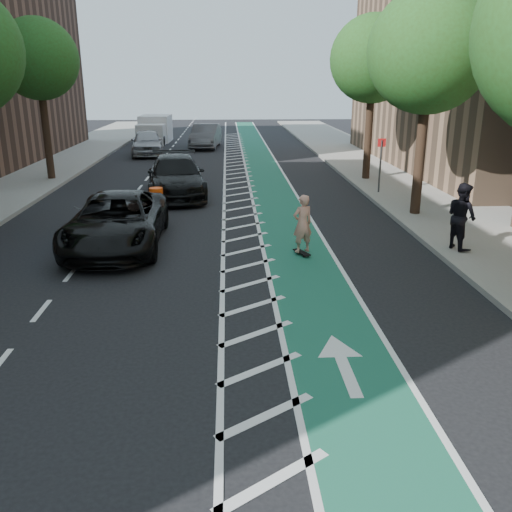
{
  "coord_description": "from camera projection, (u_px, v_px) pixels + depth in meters",
  "views": [
    {
      "loc": [
        0.98,
        -11.25,
        4.88
      ],
      "look_at": [
        1.58,
        0.3,
        1.1
      ],
      "focal_mm": 38.0,
      "sensor_mm": 36.0,
      "label": 1
    }
  ],
  "objects": [
    {
      "name": "pedestrian",
      "position": [
        461.0,
        216.0,
        15.62
      ],
      "size": [
        0.97,
        1.11,
        1.94
      ],
      "primitive_type": "imported",
      "rotation": [
        0.0,
        0.0,
        1.85
      ],
      "color": "black",
      "rests_on": "sidewalk_right"
    },
    {
      "name": "tree_l_d",
      "position": [
        35.0,
        59.0,
        25.15
      ],
      "size": [
        4.2,
        4.2,
        7.9
      ],
      "color": "#382619",
      "rests_on": "ground"
    },
    {
      "name": "box_truck",
      "position": [
        155.0,
        130.0,
        43.71
      ],
      "size": [
        2.42,
        5.11,
        2.1
      ],
      "rotation": [
        0.0,
        0.0,
        -0.03
      ],
      "color": "silver",
      "rests_on": "ground"
    },
    {
      "name": "suv_near",
      "position": [
        117.0,
        221.0,
        16.33
      ],
      "size": [
        2.78,
        5.84,
        1.61
      ],
      "primitive_type": "imported",
      "rotation": [
        0.0,
        0.0,
        0.02
      ],
      "color": "black",
      "rests_on": "ground"
    },
    {
      "name": "barrel_a",
      "position": [
        129.0,
        227.0,
        17.28
      ],
      "size": [
        0.59,
        0.59,
        0.8
      ],
      "color": "orange",
      "rests_on": "ground"
    },
    {
      "name": "bike_lane",
      "position": [
        279.0,
        207.0,
        21.79
      ],
      "size": [
        2.0,
        90.0,
        0.01
      ],
      "primitive_type": "cube",
      "color": "#1B5F50",
      "rests_on": "ground"
    },
    {
      "name": "skateboard",
      "position": [
        302.0,
        252.0,
        15.78
      ],
      "size": [
        0.47,
        0.75,
        0.1
      ],
      "rotation": [
        0.0,
        0.0,
        0.4
      ],
      "color": "black",
      "rests_on": "ground"
    },
    {
      "name": "car_grey",
      "position": [
        206.0,
        136.0,
        40.27
      ],
      "size": [
        2.32,
        5.38,
        1.72
      ],
      "primitive_type": "imported",
      "rotation": [
        0.0,
        0.0,
        -0.1
      ],
      "color": "#545459",
      "rests_on": "ground"
    },
    {
      "name": "sign_post",
      "position": [
        380.0,
        165.0,
        23.49
      ],
      "size": [
        0.35,
        0.08,
        2.47
      ],
      "color": "#4C4C4C",
      "rests_on": "ground"
    },
    {
      "name": "barrel_c",
      "position": [
        157.0,
        178.0,
        25.67
      ],
      "size": [
        0.64,
        0.64,
        0.87
      ],
      "color": "#E35B0B",
      "rests_on": "ground"
    },
    {
      "name": "curb_right",
      "position": [
        378.0,
        204.0,
        21.96
      ],
      "size": [
        0.12,
        90.0,
        0.16
      ],
      "primitive_type": "cube",
      "color": "gray",
      "rests_on": "ground"
    },
    {
      "name": "sidewalk_right",
      "position": [
        437.0,
        203.0,
        22.09
      ],
      "size": [
        5.0,
        90.0,
        0.15
      ],
      "primitive_type": "cube",
      "color": "gray",
      "rests_on": "ground"
    },
    {
      "name": "curb_left",
      "position": [
        24.0,
        208.0,
        21.27
      ],
      "size": [
        0.12,
        90.0,
        0.16
      ],
      "primitive_type": "cube",
      "color": "gray",
      "rests_on": "ground"
    },
    {
      "name": "barrel_b",
      "position": [
        157.0,
        200.0,
        20.94
      ],
      "size": [
        0.67,
        0.67,
        0.91
      ],
      "color": "#FC4B0D",
      "rests_on": "ground"
    },
    {
      "name": "tree_r_c",
      "position": [
        430.0,
        52.0,
        18.34
      ],
      "size": [
        4.2,
        4.2,
        7.9
      ],
      "color": "#382619",
      "rests_on": "ground"
    },
    {
      "name": "car_silver",
      "position": [
        147.0,
        142.0,
        36.34
      ],
      "size": [
        2.59,
        5.19,
        1.7
      ],
      "primitive_type": "imported",
      "rotation": [
        0.0,
        0.0,
        0.12
      ],
      "color": "#9F9FA5",
      "rests_on": "ground"
    },
    {
      "name": "suv_far",
      "position": [
        176.0,
        176.0,
        23.59
      ],
      "size": [
        3.08,
        6.13,
        1.71
      ],
      "primitive_type": "imported",
      "rotation": [
        0.0,
        0.0,
        0.12
      ],
      "color": "black",
      "rests_on": "ground"
    },
    {
      "name": "tree_r_d",
      "position": [
        371.0,
        60.0,
        25.93
      ],
      "size": [
        4.2,
        4.2,
        7.9
      ],
      "color": "#382619",
      "rests_on": "ground"
    },
    {
      "name": "buffer_strip",
      "position": [
        241.0,
        207.0,
        21.71
      ],
      "size": [
        1.4,
        90.0,
        0.01
      ],
      "primitive_type": "cube",
      "color": "silver",
      "rests_on": "ground"
    },
    {
      "name": "skateboarder",
      "position": [
        303.0,
        224.0,
        15.51
      ],
      "size": [
        0.72,
        0.61,
        1.69
      ],
      "primitive_type": "imported",
      "rotation": [
        0.0,
        0.0,
        3.54
      ],
      "color": "tan",
      "rests_on": "skateboard"
    },
    {
      "name": "ground",
      "position": [
        186.0,
        308.0,
        12.15
      ],
      "size": [
        120.0,
        120.0,
        0.0
      ],
      "primitive_type": "plane",
      "color": "black",
      "rests_on": "ground"
    }
  ]
}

